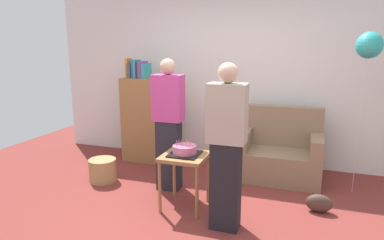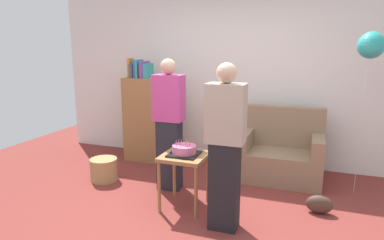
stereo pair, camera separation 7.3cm
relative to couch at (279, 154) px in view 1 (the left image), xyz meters
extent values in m
plane|color=maroon|center=(-0.72, -1.50, -0.34)|extent=(8.00, 8.00, 0.00)
cube|color=silver|center=(-0.72, 0.55, 1.01)|extent=(6.00, 0.10, 2.70)
cube|color=#8C7054|center=(0.00, -0.06, -0.14)|extent=(1.10, 0.70, 0.40)
cube|color=#8C7054|center=(0.00, 0.21, 0.34)|extent=(1.10, 0.16, 0.56)
cube|color=#8C7054|center=(-0.47, -0.06, 0.18)|extent=(0.16, 0.70, 0.24)
cube|color=#8C7054|center=(0.47, -0.06, 0.18)|extent=(0.16, 0.70, 0.24)
cube|color=olive|center=(-1.98, 0.08, 0.31)|extent=(0.80, 0.36, 1.30)
cube|color=orange|center=(-2.30, 0.08, 1.11)|extent=(0.04, 0.16, 0.29)
cube|color=#4C4C51|center=(-2.25, 0.08, 1.07)|extent=(0.05, 0.24, 0.21)
cube|color=#3366B7|center=(-2.20, 0.08, 1.10)|extent=(0.04, 0.19, 0.27)
cube|color=teal|center=(-2.15, 0.08, 1.10)|extent=(0.04, 0.21, 0.27)
cube|color=#4C4C51|center=(-2.11, 0.08, 1.07)|extent=(0.03, 0.17, 0.23)
cube|color=#7F3D93|center=(-2.06, 0.08, 1.08)|extent=(0.05, 0.25, 0.25)
cube|color=teal|center=(-2.00, 0.08, 1.07)|extent=(0.05, 0.25, 0.22)
cube|color=olive|center=(-0.91, -1.25, 0.25)|extent=(0.48, 0.48, 0.04)
cylinder|color=olive|center=(-1.12, -1.46, -0.05)|extent=(0.04, 0.04, 0.57)
cylinder|color=olive|center=(-0.70, -1.46, -0.05)|extent=(0.04, 0.04, 0.57)
cylinder|color=olive|center=(-1.12, -1.04, -0.05)|extent=(0.04, 0.04, 0.57)
cylinder|color=olive|center=(-0.70, -1.04, -0.05)|extent=(0.04, 0.04, 0.57)
cube|color=black|center=(-0.91, -1.25, 0.28)|extent=(0.32, 0.32, 0.02)
cylinder|color=#D66B93|center=(-0.91, -1.25, 0.33)|extent=(0.26, 0.26, 0.09)
cylinder|color=#EA668C|center=(-0.85, -1.25, 0.41)|extent=(0.01, 0.01, 0.06)
cylinder|color=#EA668C|center=(-0.86, -1.20, 0.41)|extent=(0.01, 0.01, 0.06)
cylinder|color=#F2CC4C|center=(-0.91, -1.18, 0.41)|extent=(0.01, 0.01, 0.05)
cylinder|color=#66B2E5|center=(-0.97, -1.20, 0.40)|extent=(0.01, 0.01, 0.05)
cylinder|color=#EA668C|center=(-0.98, -1.25, 0.41)|extent=(0.01, 0.01, 0.06)
cylinder|color=#EA668C|center=(-0.98, -1.31, 0.41)|extent=(0.01, 0.01, 0.06)
cylinder|color=#EA668C|center=(-0.91, -1.34, 0.41)|extent=(0.01, 0.01, 0.05)
cylinder|color=#66B2E5|center=(-0.85, -1.31, 0.40)|extent=(0.01, 0.01, 0.05)
cube|color=#23232D|center=(-1.27, -0.82, 0.10)|extent=(0.28, 0.20, 0.88)
cube|color=#C6428E|center=(-1.27, -0.82, 0.82)|extent=(0.36, 0.22, 0.56)
sphere|color=#D1A889|center=(-1.27, -0.82, 1.19)|extent=(0.19, 0.19, 0.19)
cube|color=black|center=(-0.38, -1.54, 0.10)|extent=(0.28, 0.20, 0.88)
cube|color=#B2A893|center=(-0.38, -1.54, 0.82)|extent=(0.36, 0.22, 0.56)
sphere|color=#D1A889|center=(-0.38, -1.54, 1.19)|extent=(0.19, 0.19, 0.19)
cylinder|color=#A88451|center=(-2.21, -0.89, -0.19)|extent=(0.36, 0.36, 0.30)
ellipsoid|color=#473328|center=(0.51, -0.89, -0.24)|extent=(0.28, 0.14, 0.20)
cylinder|color=silver|center=(0.92, -0.19, 0.57)|extent=(0.00, 0.00, 1.82)
sphere|color=#2DADA8|center=(0.94, -0.24, 1.46)|extent=(0.27, 0.27, 0.27)
sphere|color=#2DADA8|center=(0.93, -0.26, 1.44)|extent=(0.29, 0.29, 0.29)
camera|label=1|loc=(0.31, -4.59, 1.43)|focal=31.96mm
camera|label=2|loc=(0.38, -4.57, 1.43)|focal=31.96mm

